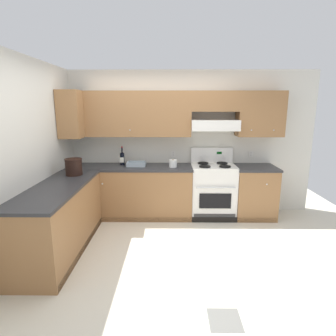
% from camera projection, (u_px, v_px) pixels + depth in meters
% --- Properties ---
extents(ground_plane, '(7.04, 7.04, 0.00)m').
position_uv_depth(ground_plane, '(153.00, 250.00, 3.80)').
color(ground_plane, beige).
extents(floor_accent_tile, '(0.30, 0.30, 0.01)m').
position_uv_depth(floor_accent_tile, '(225.00, 320.00, 2.55)').
color(floor_accent_tile, slate).
rests_on(floor_accent_tile, ground_plane).
extents(wall_back, '(4.68, 0.57, 2.55)m').
position_uv_depth(wall_back, '(180.00, 132.00, 4.96)').
color(wall_back, silver).
rests_on(wall_back, ground_plane).
extents(wall_left, '(0.47, 4.00, 2.55)m').
position_uv_depth(wall_left, '(36.00, 151.00, 3.75)').
color(wall_left, silver).
rests_on(wall_left, ground_plane).
extents(counter_back_run, '(3.60, 0.65, 0.91)m').
position_uv_depth(counter_back_run, '(161.00, 192.00, 4.91)').
color(counter_back_run, olive).
rests_on(counter_back_run, ground_plane).
extents(counter_left_run, '(0.63, 1.91, 0.91)m').
position_uv_depth(counter_left_run, '(60.00, 219.00, 3.71)').
color(counter_left_run, olive).
rests_on(counter_left_run, ground_plane).
extents(stove, '(0.76, 0.62, 1.20)m').
position_uv_depth(stove, '(213.00, 190.00, 4.91)').
color(stove, white).
rests_on(stove, ground_plane).
extents(wine_bottle, '(0.08, 0.08, 0.33)m').
position_uv_depth(wine_bottle, '(122.00, 158.00, 4.89)').
color(wine_bottle, black).
rests_on(wine_bottle, counter_back_run).
extents(bowl, '(0.32, 0.24, 0.07)m').
position_uv_depth(bowl, '(137.00, 165.00, 4.85)').
color(bowl, '#9EADB7').
rests_on(bowl, counter_back_run).
extents(bucket, '(0.26, 0.26, 0.25)m').
position_uv_depth(bucket, '(74.00, 166.00, 4.17)').
color(bucket, black).
rests_on(bucket, counter_left_run).
extents(paper_towel_roll, '(0.13, 0.13, 0.13)m').
position_uv_depth(paper_towel_roll, '(173.00, 163.00, 4.73)').
color(paper_towel_roll, white).
rests_on(paper_towel_roll, counter_back_run).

